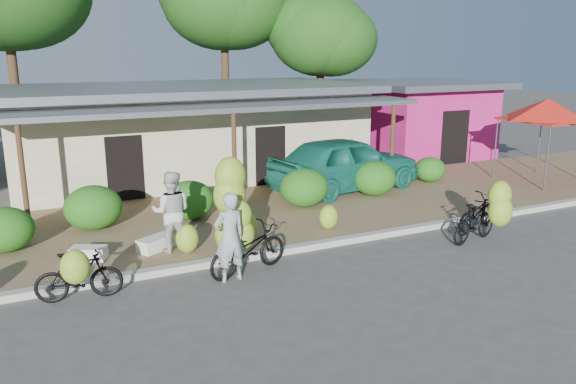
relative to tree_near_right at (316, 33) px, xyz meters
name	(u,v)px	position (x,y,z in m)	size (l,w,h in m)	color
ground	(342,282)	(-7.31, -14.61, -5.35)	(100.00, 100.00, 0.00)	#494644
sidewalk	(250,216)	(-7.31, -9.61, -5.29)	(60.00, 6.00, 0.12)	olive
curb	(298,248)	(-7.31, -12.61, -5.28)	(60.00, 0.25, 0.15)	#A8A399
shop_main	(188,130)	(-7.31, -3.68, -3.63)	(13.00, 8.50, 3.35)	beige
shop_pink	(417,117)	(3.19, -3.62, -3.68)	(6.00, 6.00, 3.25)	#D52078
tree_near_right	(316,33)	(0.00, 0.00, 0.00)	(4.86, 4.71, 7.15)	#482E1D
hedge_0	(4,230)	(-13.43, -10.01, -4.72)	(1.32, 1.19, 1.03)	#216216
hedge_1	(93,207)	(-11.39, -9.15, -4.66)	(1.45, 1.31, 1.13)	#216216
hedge_2	(189,200)	(-8.95, -9.37, -4.70)	(1.35, 1.22, 1.05)	#216216
hedge_3	(304,188)	(-5.59, -9.61, -4.67)	(1.45, 1.30, 1.13)	#216216
hedge_4	(374,178)	(-2.99, -9.40, -4.69)	(1.40, 1.26, 1.09)	#216216
hedge_5	(430,169)	(-0.17, -8.67, -4.80)	(1.11, 1.00, 0.86)	#216216
red_canopy	(548,109)	(3.45, -10.21, -2.74)	(3.50, 3.50, 2.86)	#59595E
bike_left	(78,275)	(-12.19, -13.28, -4.80)	(1.63, 1.19, 1.22)	black
bike_center	(240,228)	(-8.92, -13.07, -4.41)	(2.07, 1.43, 2.42)	black
bike_right	(483,216)	(-3.07, -14.09, -4.64)	(1.73, 1.31, 1.64)	black
bike_far_right	(476,213)	(-2.43, -13.22, -4.88)	(1.88, 1.18, 0.94)	black
loose_banana_a	(187,239)	(-9.73, -11.88, -4.90)	(0.53, 0.45, 0.66)	#9DC330
loose_banana_b	(247,225)	(-8.14, -11.54, -4.91)	(0.52, 0.44, 0.65)	#9DC330
loose_banana_c	(329,217)	(-6.01, -11.77, -4.91)	(0.51, 0.43, 0.63)	#9DC330
sack_near	(156,243)	(-10.34, -11.38, -5.08)	(0.85, 0.40, 0.30)	white
sack_far	(89,253)	(-11.80, -11.35, -5.09)	(0.75, 0.38, 0.28)	white
vendor	(230,237)	(-9.31, -13.53, -4.43)	(0.68, 0.44, 1.85)	gray
bystander	(171,212)	(-10.00, -11.65, -4.30)	(0.90, 0.70, 1.86)	beige
teal_van	(345,163)	(-3.46, -8.41, -4.33)	(2.12, 5.26, 1.79)	#176A58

